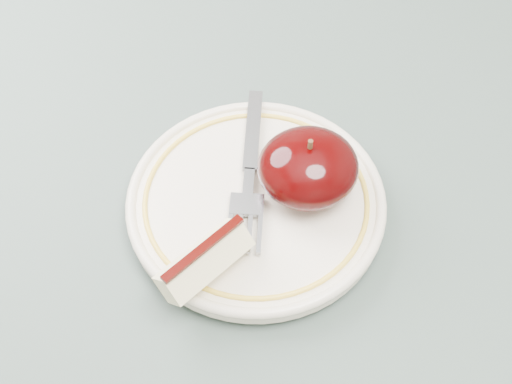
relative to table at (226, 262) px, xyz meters
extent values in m
cylinder|color=brown|center=(0.40, 0.40, -0.31)|extent=(0.05, 0.05, 0.71)
cube|color=#3F4D47|center=(0.00, 0.00, 0.07)|extent=(0.90, 0.90, 0.04)
cylinder|color=#ECE0C6|center=(0.03, -0.01, 0.09)|extent=(0.11, 0.11, 0.01)
cylinder|color=#ECE0C6|center=(0.03, -0.01, 0.10)|extent=(0.21, 0.21, 0.01)
torus|color=#ECE0C6|center=(0.03, -0.01, 0.10)|extent=(0.21, 0.21, 0.01)
torus|color=gold|center=(0.03, -0.01, 0.11)|extent=(0.18, 0.18, 0.00)
ellipsoid|color=black|center=(0.07, 0.00, 0.13)|extent=(0.08, 0.08, 0.05)
cylinder|color=#472D19|center=(0.07, 0.00, 0.16)|extent=(0.00, 0.00, 0.01)
cube|color=beige|center=(-0.02, -0.07, 0.12)|extent=(0.08, 0.07, 0.03)
cube|color=#320301|center=(-0.02, -0.07, 0.14)|extent=(0.07, 0.05, 0.00)
cube|color=gray|center=(0.04, 0.06, 0.11)|extent=(0.03, 0.09, 0.00)
cube|color=gray|center=(0.02, 0.01, 0.11)|extent=(0.01, 0.03, 0.00)
cube|color=gray|center=(0.02, -0.02, 0.11)|extent=(0.03, 0.03, 0.00)
cube|color=gray|center=(0.02, -0.04, 0.11)|extent=(0.01, 0.03, 0.00)
cube|color=gray|center=(0.02, -0.04, 0.11)|extent=(0.01, 0.03, 0.00)
cube|color=gray|center=(0.01, -0.04, 0.11)|extent=(0.01, 0.03, 0.00)
cube|color=gray|center=(0.00, -0.04, 0.11)|extent=(0.01, 0.03, 0.00)
camera|label=1|loc=(-0.03, -0.33, 0.58)|focal=50.00mm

